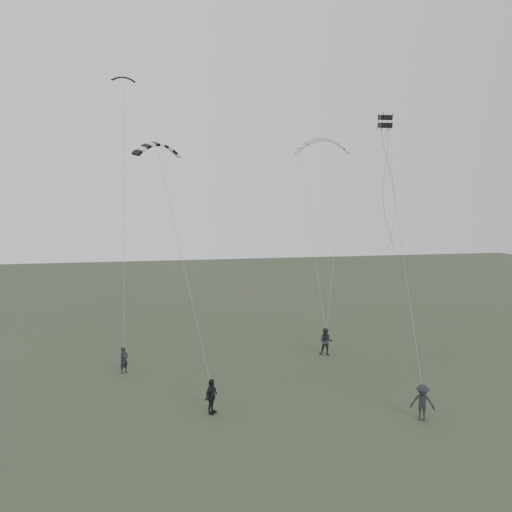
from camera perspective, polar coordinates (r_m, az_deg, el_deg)
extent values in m
plane|color=#37412B|center=(27.18, 0.21, -16.41)|extent=(140.00, 140.00, 0.00)
imported|color=black|center=(32.33, -14.85, -11.42)|extent=(0.70, 0.69, 1.63)
imported|color=#28282E|center=(35.11, 8.01, -9.68)|extent=(1.14, 1.04, 1.89)
imported|color=black|center=(25.68, -5.13, -15.70)|extent=(0.96, 1.08, 1.75)
imported|color=#232227|center=(26.12, 18.49, -15.60)|extent=(1.31, 1.12, 1.76)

